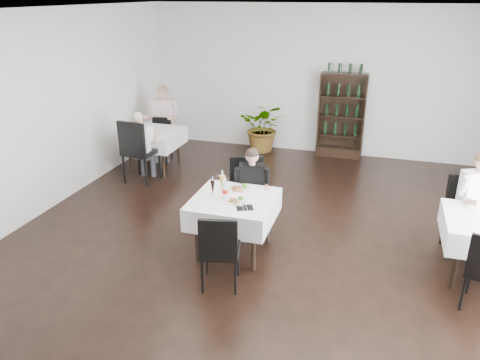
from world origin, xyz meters
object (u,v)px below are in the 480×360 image
at_px(diner_main, 252,186).
at_px(wine_shelf, 341,117).
at_px(potted_tree, 264,127).
at_px(main_table, 234,209).

bearing_deg(diner_main, wine_shelf, 77.74).
distance_m(potted_tree, diner_main, 3.73).
xyz_separation_m(wine_shelf, potted_tree, (-1.58, -0.11, -0.32)).
relative_size(main_table, diner_main, 0.82).
distance_m(wine_shelf, potted_tree, 1.62).
height_order(wine_shelf, main_table, wine_shelf).
bearing_deg(main_table, diner_main, 81.47).
relative_size(wine_shelf, diner_main, 1.39).
xyz_separation_m(main_table, potted_tree, (-0.68, 4.20, -0.09)).
height_order(wine_shelf, diner_main, wine_shelf).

